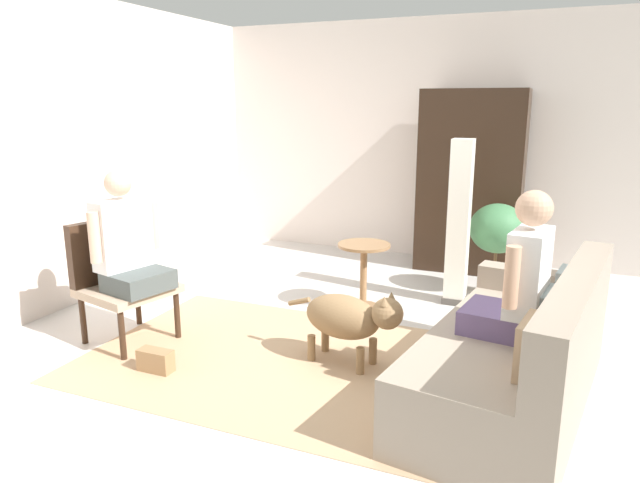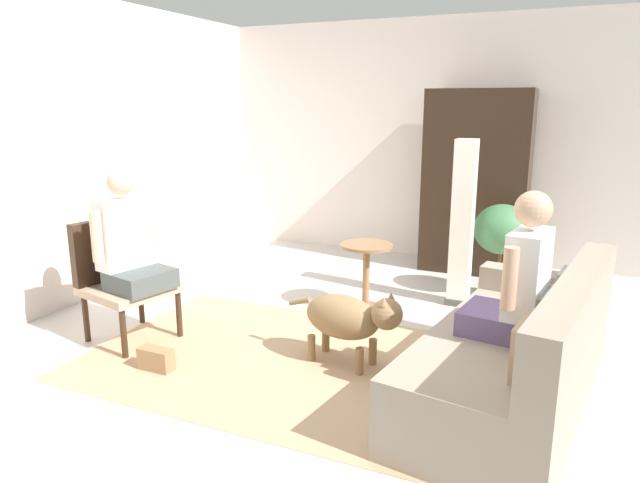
% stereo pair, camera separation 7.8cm
% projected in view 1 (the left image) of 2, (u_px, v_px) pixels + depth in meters
% --- Properties ---
extents(ground_plane, '(7.10, 7.10, 0.00)m').
position_uv_depth(ground_plane, '(345.00, 356.00, 4.07)').
color(ground_plane, beige).
extents(back_wall, '(5.81, 0.12, 2.67)m').
position_uv_depth(back_wall, '(438.00, 141.00, 6.46)').
color(back_wall, silver).
rests_on(back_wall, ground).
extents(left_wall, '(0.12, 6.51, 2.67)m').
position_uv_depth(left_wall, '(74.00, 152.00, 5.02)').
color(left_wall, silver).
rests_on(left_wall, ground).
extents(area_rug, '(3.15, 1.87, 0.01)m').
position_uv_depth(area_rug, '(312.00, 365.00, 3.91)').
color(area_rug, tan).
rests_on(area_rug, ground).
extents(couch, '(1.12, 1.96, 0.84)m').
position_uv_depth(couch, '(519.00, 356.00, 3.35)').
color(couch, gray).
rests_on(couch, ground).
extents(armchair, '(0.70, 0.70, 0.90)m').
position_uv_depth(armchair, '(117.00, 272.00, 4.28)').
color(armchair, '#382316').
rests_on(armchair, ground).
extents(person_on_couch, '(0.48, 0.53, 0.85)m').
position_uv_depth(person_on_couch, '(519.00, 279.00, 3.23)').
color(person_on_couch, '#634F7A').
extents(person_on_armchair, '(0.52, 0.56, 0.86)m').
position_uv_depth(person_on_armchair, '(127.00, 243.00, 4.14)').
color(person_on_armchair, '#49514F').
extents(round_end_table, '(0.45, 0.45, 0.59)m').
position_uv_depth(round_end_table, '(364.00, 269.00, 4.90)').
color(round_end_table, olive).
rests_on(round_end_table, ground).
extents(dog, '(0.88, 0.39, 0.56)m').
position_uv_depth(dog, '(349.00, 317.00, 3.86)').
color(dog, olive).
rests_on(dog, ground).
extents(potted_plant, '(0.51, 0.51, 0.86)m').
position_uv_depth(potted_plant, '(497.00, 234.00, 5.23)').
color(potted_plant, '#996047').
rests_on(potted_plant, ground).
extents(column_lamp, '(0.20, 0.20, 1.46)m').
position_uv_depth(column_lamp, '(459.00, 224.00, 4.99)').
color(column_lamp, '#4C4742').
rests_on(column_lamp, ground).
extents(armoire_cabinet, '(1.05, 0.56, 1.89)m').
position_uv_depth(armoire_cabinet, '(471.00, 182.00, 6.02)').
color(armoire_cabinet, black).
rests_on(armoire_cabinet, ground).
extents(handbag, '(0.24, 0.11, 0.15)m').
position_uv_depth(handbag, '(156.00, 361.00, 3.81)').
color(handbag, '#99724C').
rests_on(handbag, ground).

